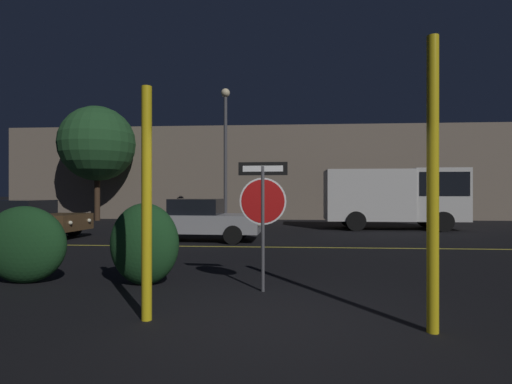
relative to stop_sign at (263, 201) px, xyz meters
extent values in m
plane|color=black|center=(0.28, -1.52, -1.51)|extent=(260.00, 260.00, 0.00)
cube|color=gold|center=(0.28, 5.37, -1.51)|extent=(41.33, 0.12, 0.01)
cylinder|color=#4C4C51|center=(0.00, 0.00, -0.46)|extent=(0.06, 0.06, 2.09)
cylinder|color=white|center=(0.00, 0.00, 0.00)|extent=(0.79, 0.06, 0.79)
cylinder|color=#B71414|center=(0.00, 0.00, 0.00)|extent=(0.73, 0.06, 0.73)
cube|color=black|center=(0.00, 0.00, 0.54)|extent=(0.82, 0.07, 0.22)
cube|color=white|center=(0.00, 0.00, 0.54)|extent=(0.68, 0.07, 0.10)
cylinder|color=yellow|center=(-1.43, -1.59, 0.01)|extent=(0.13, 0.13, 3.04)
cylinder|color=yellow|center=(2.11, -1.81, 0.25)|extent=(0.14, 0.14, 3.51)
ellipsoid|color=#19421E|center=(-4.38, 0.31, -0.81)|extent=(1.58, 0.73, 1.41)
ellipsoid|color=#19421E|center=(-2.14, 0.33, -0.78)|extent=(1.24, 0.77, 1.46)
cube|color=brown|center=(-8.96, 7.14, -0.92)|extent=(4.35, 2.16, 0.58)
cube|color=black|center=(-9.09, 7.15, -0.39)|extent=(1.81, 1.69, 0.49)
cylinder|color=black|center=(-7.59, 7.88, -1.21)|extent=(0.62, 0.25, 0.60)
cylinder|color=black|center=(-7.74, 6.17, -1.21)|extent=(0.62, 0.25, 0.60)
cylinder|color=black|center=(-10.18, 8.11, -1.21)|extent=(0.62, 0.25, 0.60)
sphere|color=#F4EFCC|center=(-6.79, 7.51, -0.89)|extent=(0.14, 0.14, 0.14)
sphere|color=#F4EFCC|center=(-6.89, 6.40, -0.89)|extent=(0.14, 0.14, 0.14)
cube|color=#9E9EA3|center=(-2.51, 6.80, -0.91)|extent=(4.19, 1.85, 0.60)
cube|color=black|center=(-2.63, 6.80, -0.35)|extent=(1.71, 1.51, 0.53)
cylinder|color=black|center=(-1.20, 7.55, -1.21)|extent=(0.61, 0.23, 0.60)
cylinder|color=black|center=(-1.27, 5.94, -1.21)|extent=(0.61, 0.23, 0.60)
cylinder|color=black|center=(-3.75, 7.66, -1.21)|extent=(0.61, 0.23, 0.60)
cylinder|color=black|center=(-3.82, 6.05, -1.21)|extent=(0.61, 0.23, 0.60)
sphere|color=#F4EFCC|center=(-0.40, 7.23, -0.88)|extent=(0.14, 0.14, 0.14)
sphere|color=#F4EFCC|center=(-0.44, 6.19, -0.88)|extent=(0.14, 0.14, 0.14)
cube|color=silver|center=(7.09, 11.65, 0.04)|extent=(2.32, 2.20, 2.30)
cube|color=black|center=(7.09, 11.65, 0.50)|extent=(2.09, 2.24, 1.01)
cube|color=silver|center=(4.09, 11.71, 0.02)|extent=(3.76, 2.37, 2.25)
cylinder|color=black|center=(7.05, 12.75, -1.09)|extent=(0.85, 0.30, 0.84)
cylinder|color=black|center=(7.00, 10.55, -1.09)|extent=(0.85, 0.30, 0.84)
cylinder|color=black|center=(3.46, 12.82, -1.09)|extent=(0.85, 0.30, 0.84)
cylinder|color=black|center=(3.41, 10.62, -1.09)|extent=(0.85, 0.30, 0.84)
cylinder|color=#4C4C51|center=(-2.34, 11.55, 1.50)|extent=(0.16, 0.16, 6.02)
sphere|color=#F9E5B2|center=(-2.34, 11.55, 4.72)|extent=(0.41, 0.41, 0.41)
cylinder|color=#422D1E|center=(-10.55, 15.91, -0.05)|extent=(0.32, 0.32, 2.92)
sphere|color=#235128|center=(-10.55, 15.91, 2.98)|extent=(4.35, 4.35, 4.35)
cube|color=#7A6B5B|center=(1.47, 19.12, 1.35)|extent=(37.00, 3.47, 5.72)
camera|label=1|loc=(0.36, -6.65, 0.15)|focal=28.00mm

